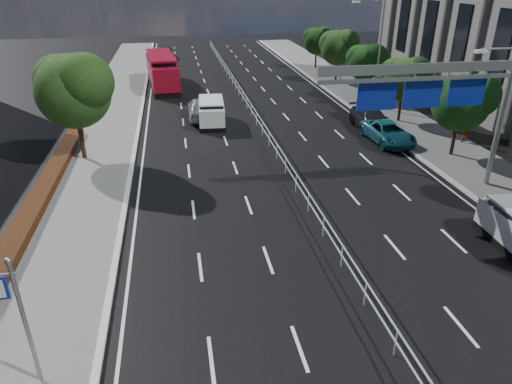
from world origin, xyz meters
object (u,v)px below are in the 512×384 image
object	(u,v)px
parked_car_dark	(371,120)
pedestrian_a	(466,129)
white_minivan	(211,112)
near_car_dark	(164,52)
parked_car_teal	(388,133)
red_bus	(162,70)
pedestrian_b	(404,97)
near_car_silver	(201,108)
overhead_gantry	(439,88)
toilet_sign	(1,304)

from	to	relation	value
parked_car_dark	pedestrian_a	world-z (taller)	pedestrian_a
white_minivan	near_car_dark	xyz separation A→B (m)	(-3.68, 31.59, -0.21)
near_car_dark	parked_car_teal	bearing A→B (deg)	118.95
parked_car_dark	red_bus	bearing A→B (deg)	132.40
near_car_dark	pedestrian_b	xyz separation A→B (m)	(20.46, -30.14, 0.29)
red_bus	parked_car_teal	xyz separation A→B (m)	(15.49, -20.42, -0.99)
near_car_silver	white_minivan	bearing A→B (deg)	115.02
parked_car_teal	pedestrian_a	distance (m)	5.25
near_car_dark	parked_car_dark	xyz separation A→B (m)	(15.36, -35.14, 0.01)
overhead_gantry	pedestrian_b	world-z (taller)	overhead_gantry
near_car_dark	near_car_silver	bearing A→B (deg)	102.60
parked_car_teal	overhead_gantry	bearing A→B (deg)	-104.60
toilet_sign	parked_car_dark	world-z (taller)	toilet_sign
red_bus	overhead_gantry	bearing A→B (deg)	-68.85
red_bus	parked_car_teal	distance (m)	25.65
white_minivan	toilet_sign	bearing A→B (deg)	-103.77
near_car_silver	parked_car_teal	bearing A→B (deg)	148.27
red_bus	near_car_dark	size ratio (longest dim) A/B	2.42
toilet_sign	near_car_dark	xyz separation A→B (m)	(3.89, 55.77, -2.20)
pedestrian_a	overhead_gantry	bearing A→B (deg)	15.03
parked_car_teal	pedestrian_b	bearing A→B (deg)	53.93
red_bus	near_car_silver	world-z (taller)	red_bus
white_minivan	pedestrian_b	xyz separation A→B (m)	(16.78, 1.46, 0.09)
parked_car_teal	parked_car_dark	distance (m)	2.88
overhead_gantry	pedestrian_b	bearing A→B (deg)	66.86
red_bus	parked_car_dark	world-z (taller)	red_bus
white_minivan	red_bus	distance (m)	14.53
near_car_silver	pedestrian_b	world-z (taller)	pedestrian_b
toilet_sign	near_car_silver	xyz separation A→B (m)	(6.86, 25.82, -2.09)
red_bus	pedestrian_b	world-z (taller)	red_bus
overhead_gantry	parked_car_dark	distance (m)	11.74
near_car_silver	parked_car_dark	world-z (taller)	near_car_silver
white_minivan	parked_car_teal	distance (m)	13.33
red_bus	parked_car_dark	size ratio (longest dim) A/B	2.11
overhead_gantry	parked_car_teal	size ratio (longest dim) A/B	2.05
overhead_gantry	pedestrian_a	bearing A→B (deg)	44.32
red_bus	near_car_dark	bearing A→B (deg)	84.40
red_bus	near_car_silver	xyz separation A→B (m)	(3.09, -12.36, -0.83)
parked_car_teal	pedestrian_b	size ratio (longest dim) A/B	2.77
overhead_gantry	white_minivan	size ratio (longest dim) A/B	2.23
overhead_gantry	white_minivan	world-z (taller)	overhead_gantry
overhead_gantry	red_bus	xyz separation A→B (m)	(-13.93, 28.13, -3.92)
red_bus	pedestrian_a	distance (m)	29.86
parked_car_dark	pedestrian_a	size ratio (longest dim) A/B	2.92
near_car_silver	pedestrian_b	xyz separation A→B (m)	(17.50, -0.18, 0.19)
parked_car_dark	toilet_sign	bearing A→B (deg)	-132.06
red_bus	pedestrian_a	bearing A→B (deg)	-51.60
near_car_dark	red_bus	bearing A→B (deg)	96.54
pedestrian_b	near_car_silver	bearing A→B (deg)	33.76
parked_car_dark	parked_car_teal	bearing A→B (deg)	-89.03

